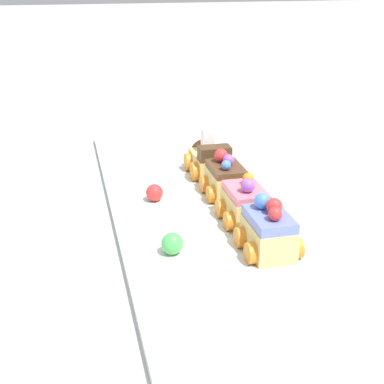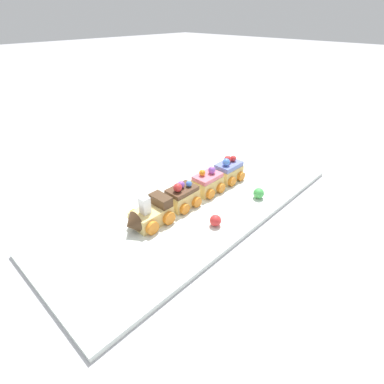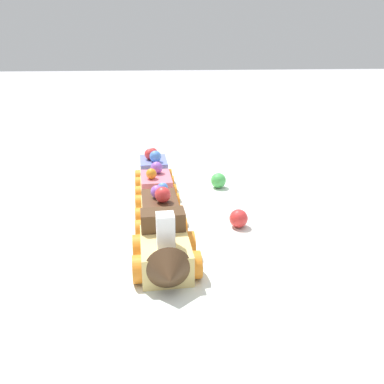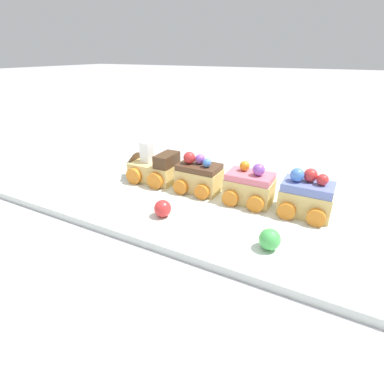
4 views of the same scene
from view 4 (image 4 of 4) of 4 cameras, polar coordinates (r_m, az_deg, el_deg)
ground_plane at (r=0.54m, az=2.83°, el=-2.33°), size 10.00×10.00×0.00m
display_board at (r=0.54m, az=2.84°, el=-1.76°), size 0.80×0.32×0.01m
cake_train_locomotive at (r=0.61m, az=-7.86°, el=4.53°), size 0.11×0.08×0.08m
cake_car_chocolate at (r=0.55m, az=1.30°, el=2.91°), size 0.08×0.07×0.07m
cake_car_strawberry at (r=0.52m, az=10.88°, el=0.85°), size 0.08×0.07×0.07m
cake_car_blueberry at (r=0.50m, az=20.88°, el=-0.98°), size 0.08×0.07×0.08m
gumball_green at (r=0.41m, az=14.58°, el=-8.73°), size 0.03×0.03×0.03m
gumball_red at (r=0.47m, az=-5.62°, el=-3.14°), size 0.03×0.03×0.03m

